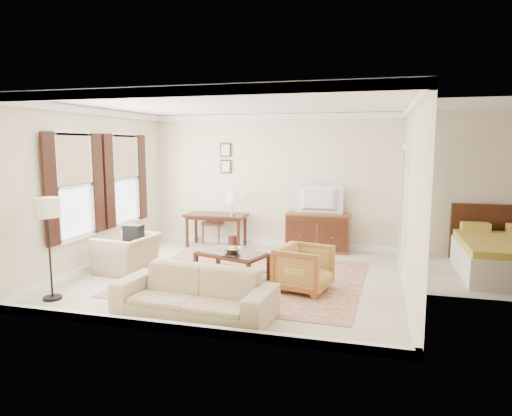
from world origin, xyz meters
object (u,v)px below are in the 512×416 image
at_px(sideboard, 318,232).
at_px(sofa, 194,285).
at_px(tv, 318,191).
at_px(club_armchair, 128,247).
at_px(writing_desk, 216,219).
at_px(coffee_table, 232,259).
at_px(striped_armchair, 304,266).

bearing_deg(sideboard, sofa, -105.00).
bearing_deg(tv, club_armchair, 38.09).
height_order(sideboard, sofa, sofa).
relative_size(sideboard, sofa, 0.62).
bearing_deg(writing_desk, sofa, -74.05).
distance_m(tv, coffee_table, 2.84).
bearing_deg(sofa, tv, 80.23).
bearing_deg(striped_armchair, club_armchair, 97.68).
bearing_deg(sofa, writing_desk, 111.26).
height_order(writing_desk, tv, tv).
bearing_deg(coffee_table, sideboard, 65.87).
xyz_separation_m(tv, club_armchair, (-3.07, -2.40, -0.85)).
xyz_separation_m(striped_armchair, sofa, (-1.24, -1.37, 0.03)).
relative_size(coffee_table, club_armchair, 1.27).
height_order(writing_desk, coffee_table, writing_desk).
distance_m(writing_desk, club_armchair, 2.43).
bearing_deg(striped_armchair, sideboard, 15.96).
distance_m(sideboard, striped_armchair, 2.73).
height_order(sideboard, striped_armchair, sideboard).
bearing_deg(sideboard, coffee_table, -114.13).
bearing_deg(sofa, club_armchair, 145.02).
xyz_separation_m(coffee_table, striped_armchair, (1.24, -0.26, 0.02)).
bearing_deg(club_armchair, tv, 133.89).
bearing_deg(sideboard, writing_desk, -176.12).
distance_m(sideboard, tv, 0.89).
bearing_deg(club_armchair, striped_armchair, 90.49).
distance_m(writing_desk, striped_armchair, 3.50).
height_order(tv, coffee_table, tv).
height_order(coffee_table, striped_armchair, striped_armchair).
bearing_deg(sideboard, club_armchair, -141.68).
bearing_deg(coffee_table, tv, 65.70).
bearing_deg(coffee_table, club_armchair, 178.86).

